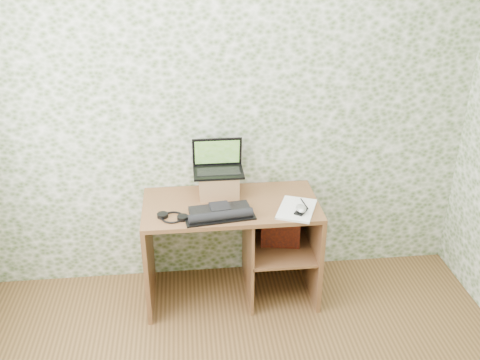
{
  "coord_description": "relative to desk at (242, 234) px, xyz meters",
  "views": [
    {
      "loc": [
        -0.28,
        -1.76,
        2.49
      ],
      "look_at": [
        0.06,
        1.39,
        0.95
      ],
      "focal_mm": 40.0,
      "sensor_mm": 36.0,
      "label": 1
    }
  ],
  "objects": [
    {
      "name": "riser",
      "position": [
        -0.15,
        0.12,
        0.35
      ],
      "size": [
        0.27,
        0.23,
        0.16
      ],
      "primitive_type": "cube",
      "rotation": [
        0.0,
        0.0,
        -0.0
      ],
      "color": "#A5774A",
      "rests_on": "desk"
    },
    {
      "name": "headphones",
      "position": [
        -0.47,
        -0.19,
        0.28
      ],
      "size": [
        0.2,
        0.19,
        0.03
      ],
      "rotation": [
        0.0,
        0.0,
        -0.34
      ],
      "color": "black",
      "rests_on": "desk"
    },
    {
      "name": "keyboard",
      "position": [
        -0.16,
        -0.19,
        0.29
      ],
      "size": [
        0.46,
        0.28,
        0.06
      ],
      "rotation": [
        0.0,
        0.0,
        0.13
      ],
      "color": "black",
      "rests_on": "desk"
    },
    {
      "name": "wall_back",
      "position": [
        -0.08,
        0.28,
        0.82
      ],
      "size": [
        3.5,
        0.0,
        3.5
      ],
      "primitive_type": "plane",
      "rotation": [
        1.57,
        0.0,
        0.0
      ],
      "color": "white",
      "rests_on": "ground"
    },
    {
      "name": "laptop",
      "position": [
        -0.15,
        0.15,
        0.49
      ],
      "size": [
        0.35,
        0.24,
        0.23
      ],
      "rotation": [
        0.0,
        0.0,
        -0.0
      ],
      "color": "black",
      "rests_on": "riser"
    },
    {
      "name": "pen",
      "position": [
        0.41,
        -0.12,
        0.29
      ],
      "size": [
        0.03,
        0.15,
        0.01
      ],
      "primitive_type": "cylinder",
      "rotation": [
        1.57,
        0.0,
        0.12
      ],
      "color": "black",
      "rests_on": "notepad"
    },
    {
      "name": "mouse",
      "position": [
        0.36,
        -0.23,
        0.3
      ],
      "size": [
        0.12,
        0.12,
        0.04
      ],
      "primitive_type": "ellipsoid",
      "rotation": [
        0.0,
        0.0,
        -0.64
      ],
      "color": "silver",
      "rests_on": "notepad"
    },
    {
      "name": "notepad",
      "position": [
        0.35,
        -0.17,
        0.28
      ],
      "size": [
        0.33,
        0.38,
        0.01
      ],
      "primitive_type": "cube",
      "rotation": [
        0.0,
        0.0,
        -0.39
      ],
      "color": "white",
      "rests_on": "desk"
    },
    {
      "name": "red_box",
      "position": [
        0.27,
        -0.03,
        0.07
      ],
      "size": [
        0.29,
        0.14,
        0.33
      ],
      "primitive_type": "cube",
      "rotation": [
        0.0,
        0.0,
        -0.19
      ],
      "color": "maroon",
      "rests_on": "desk"
    },
    {
      "name": "desk",
      "position": [
        0.0,
        0.0,
        0.0
      ],
      "size": [
        1.2,
        0.6,
        0.75
      ],
      "color": "brown",
      "rests_on": "floor"
    }
  ]
}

